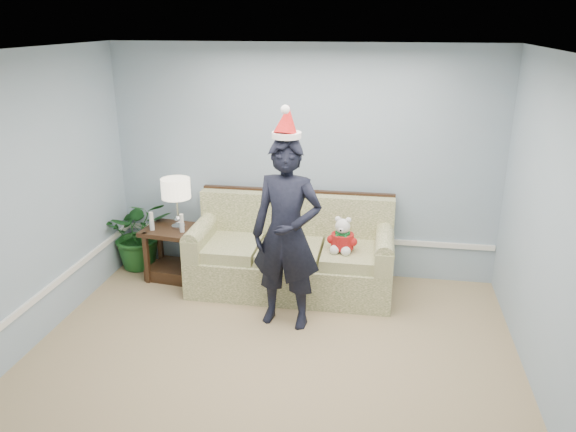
% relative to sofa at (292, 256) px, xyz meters
% --- Properties ---
extents(room_shell, '(4.54, 5.04, 2.74)m').
position_rel_sofa_xyz_m(room_shell, '(0.05, -2.03, 0.98)').
color(room_shell, tan).
rests_on(room_shell, ground).
extents(wainscot_trim, '(4.49, 4.99, 0.06)m').
position_rel_sofa_xyz_m(wainscot_trim, '(-1.13, -0.86, 0.08)').
color(wainscot_trim, white).
rests_on(wainscot_trim, room_shell).
extents(sofa, '(2.26, 0.97, 1.06)m').
position_rel_sofa_xyz_m(sofa, '(0.00, 0.00, 0.00)').
color(sofa, '#53652F').
rests_on(sofa, room_shell).
extents(side_table, '(0.70, 0.61, 0.62)m').
position_rel_sofa_xyz_m(side_table, '(-1.42, 0.02, -0.13)').
color(side_table, '#3C2715').
rests_on(side_table, room_shell).
extents(table_lamp, '(0.33, 0.33, 0.60)m').
position_rel_sofa_xyz_m(table_lamp, '(-1.36, 0.04, 0.70)').
color(table_lamp, silver).
rests_on(table_lamp, side_table).
extents(candle_pair, '(0.42, 0.05, 0.21)m').
position_rel_sofa_xyz_m(candle_pair, '(-1.45, -0.08, 0.35)').
color(candle_pair, silver).
rests_on(candle_pair, side_table).
extents(houseplant, '(1.00, 0.94, 0.90)m').
position_rel_sofa_xyz_m(houseplant, '(-1.94, 0.23, 0.07)').
color(houseplant, '#1B521E').
rests_on(houseplant, room_shell).
extents(man, '(0.75, 0.55, 1.91)m').
position_rel_sofa_xyz_m(man, '(0.08, -0.81, 0.58)').
color(man, black).
rests_on(man, room_shell).
extents(santa_hat, '(0.33, 0.36, 0.32)m').
position_rel_sofa_xyz_m(santa_hat, '(0.08, -0.79, 1.67)').
color(santa_hat, white).
rests_on(santa_hat, man).
extents(teddy_bear, '(0.28, 0.30, 0.40)m').
position_rel_sofa_xyz_m(teddy_bear, '(0.58, -0.18, 0.32)').
color(teddy_bear, white).
rests_on(teddy_bear, sofa).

